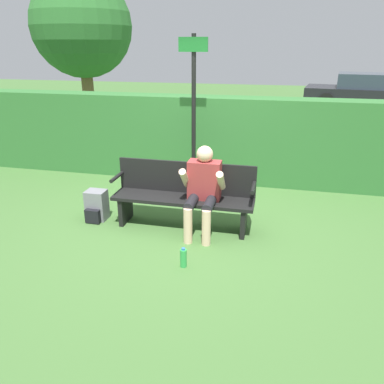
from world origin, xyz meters
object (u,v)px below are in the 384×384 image
object	(u,v)px
park_bench	(184,194)
tree	(82,27)
person_seated	(203,187)
backpack	(96,206)
parked_car	(366,92)
water_bottle	(183,258)
signpost	(194,106)

from	to	relation	value
park_bench	tree	xyz separation A→B (m)	(-4.53, 6.19, 2.34)
person_seated	tree	bearing A→B (deg)	127.32
park_bench	tree	world-z (taller)	tree
backpack	tree	distance (m)	7.56
park_bench	backpack	xyz separation A→B (m)	(-1.24, -0.10, -0.25)
park_bench	parked_car	size ratio (longest dim) A/B	0.40
water_bottle	tree	size ratio (longest dim) A/B	0.05
park_bench	water_bottle	distance (m)	1.10
parked_car	person_seated	bearing A→B (deg)	-100.69
park_bench	water_bottle	bearing A→B (deg)	-76.42
parked_car	water_bottle	bearing A→B (deg)	-99.57
water_bottle	parked_car	xyz separation A→B (m)	(4.18, 12.64, 0.51)
park_bench	signpost	size ratio (longest dim) A/B	0.76
person_seated	park_bench	bearing A→B (deg)	155.69
park_bench	signpost	world-z (taller)	signpost
parked_car	backpack	bearing A→B (deg)	-107.07
park_bench	signpost	bearing A→B (deg)	97.40
tree	water_bottle	bearing A→B (deg)	-56.45
backpack	tree	size ratio (longest dim) A/B	0.10
water_bottle	backpack	bearing A→B (deg)	148.51
park_bench	parked_car	distance (m)	12.44
tree	park_bench	bearing A→B (deg)	-53.78
water_bottle	parked_car	size ratio (longest dim) A/B	0.05
parked_car	tree	distance (m)	10.70
water_bottle	signpost	world-z (taller)	signpost
park_bench	backpack	bearing A→B (deg)	-175.25
park_bench	parked_car	xyz separation A→B (m)	(4.43, 11.62, 0.17)
backpack	parked_car	distance (m)	13.03
park_bench	tree	size ratio (longest dim) A/B	0.44
backpack	signpost	xyz separation A→B (m)	(1.06, 1.52, 1.21)
backpack	water_bottle	bearing A→B (deg)	-31.49
signpost	parked_car	xyz separation A→B (m)	(4.61, 10.21, -0.79)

